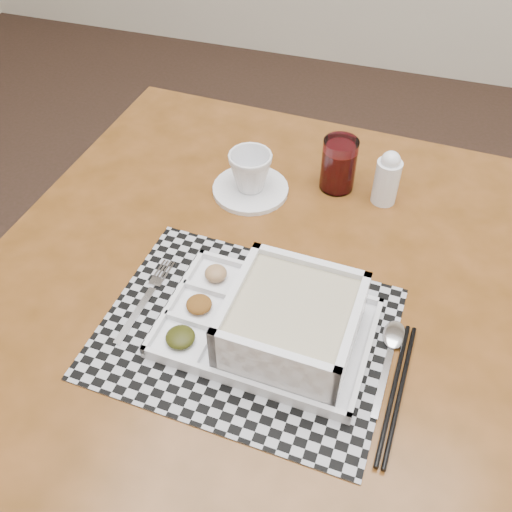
# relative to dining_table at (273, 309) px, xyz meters

# --- Properties ---
(dining_table) EXTENTS (1.05, 1.05, 0.75)m
(dining_table) POSITION_rel_dining_table_xyz_m (0.00, 0.00, 0.00)
(dining_table) COLOR #4A2B0D
(dining_table) RESTS_ON ground
(placemat) EXTENTS (0.46, 0.37, 0.00)m
(placemat) POSITION_rel_dining_table_xyz_m (-0.01, -0.12, 0.08)
(placemat) COLOR #9C9DA3
(placemat) RESTS_ON dining_table
(serving_tray) EXTENTS (0.33, 0.24, 0.10)m
(serving_tray) POSITION_rel_dining_table_xyz_m (0.05, -0.12, 0.12)
(serving_tray) COLOR white
(serving_tray) RESTS_ON placemat
(fork) EXTENTS (0.03, 0.19, 0.00)m
(fork) POSITION_rel_dining_table_xyz_m (-0.19, -0.10, 0.08)
(fork) COLOR silver
(fork) RESTS_ON placemat
(spoon) EXTENTS (0.04, 0.18, 0.01)m
(spoon) POSITION_rel_dining_table_xyz_m (0.21, -0.07, 0.08)
(spoon) COLOR silver
(spoon) RESTS_ON placemat
(chopsticks) EXTENTS (0.03, 0.24, 0.01)m
(chopsticks) POSITION_rel_dining_table_xyz_m (0.23, -0.16, 0.08)
(chopsticks) COLOR black
(chopsticks) RESTS_ON placemat
(saucer) EXTENTS (0.15, 0.15, 0.01)m
(saucer) POSITION_rel_dining_table_xyz_m (-0.11, 0.21, 0.08)
(saucer) COLOR white
(saucer) RESTS_ON dining_table
(cup) EXTENTS (0.09, 0.09, 0.08)m
(cup) POSITION_rel_dining_table_xyz_m (-0.11, 0.21, 0.13)
(cup) COLOR white
(cup) RESTS_ON saucer
(juice_glass) EXTENTS (0.07, 0.07, 0.11)m
(juice_glass) POSITION_rel_dining_table_xyz_m (0.05, 0.28, 0.13)
(juice_glass) COLOR white
(juice_glass) RESTS_ON dining_table
(creamer_bottle) EXTENTS (0.05, 0.05, 0.11)m
(creamer_bottle) POSITION_rel_dining_table_xyz_m (0.14, 0.27, 0.13)
(creamer_bottle) COLOR white
(creamer_bottle) RESTS_ON dining_table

